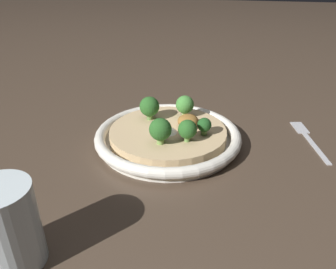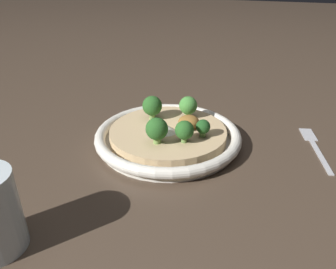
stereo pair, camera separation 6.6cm
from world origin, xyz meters
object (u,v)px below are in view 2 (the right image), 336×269
object	(u,v)px
broccoli_left	(159,130)
broccoli_front_left	(184,130)
risotto_bowl	(168,136)
fork_utensil	(314,144)
broccoli_front_right	(188,106)
broccoli_back_right	(152,106)
broccoli_front	(203,127)

from	to	relation	value
broccoli_left	broccoli_front_left	xyz separation A→B (m)	(0.02, -0.04, -0.00)
risotto_bowl	fork_utensil	size ratio (longest dim) A/B	1.64
risotto_bowl	broccoli_front_right	world-z (taller)	broccoli_front_right
broccoli_left	broccoli_front_left	size ratio (longest dim) A/B	1.17
broccoli_back_right	fork_utensil	size ratio (longest dim) A/B	0.28
broccoli_front_right	broccoli_back_right	distance (m)	0.08
broccoli_left	broccoli_front	xyz separation A→B (m)	(0.05, -0.07, -0.01)
broccoli_back_right	fork_utensil	bearing A→B (deg)	-79.84
broccoli_front_left	broccoli_front	xyz separation A→B (m)	(0.03, -0.03, -0.00)
fork_utensil	broccoli_left	bearing A→B (deg)	106.05
broccoli_front_right	fork_utensil	world-z (taller)	broccoli_front_right
risotto_bowl	broccoli_front_right	size ratio (longest dim) A/B	6.32
risotto_bowl	fork_utensil	bearing A→B (deg)	-71.13
risotto_bowl	fork_utensil	distance (m)	0.30
broccoli_front_left	broccoli_left	bearing A→B (deg)	115.79
risotto_bowl	broccoli_front	bearing A→B (deg)	-95.37
broccoli_back_right	risotto_bowl	bearing A→B (deg)	-127.33
broccoli_front_right	broccoli_back_right	world-z (taller)	broccoli_back_right
risotto_bowl	fork_utensil	xyz separation A→B (m)	(0.10, -0.28, -0.02)
broccoli_left	broccoli_back_right	size ratio (longest dim) A/B	0.99
risotto_bowl	broccoli_front	size ratio (longest dim) A/B	8.46
broccoli_left	broccoli_front_right	xyz separation A→B (m)	(0.13, -0.02, -0.00)
risotto_bowl	broccoli_back_right	bearing A→B (deg)	52.67
risotto_bowl	broccoli_left	world-z (taller)	broccoli_left
broccoli_front_left	broccoli_back_right	size ratio (longest dim) A/B	0.85
fork_utensil	risotto_bowl	bearing A→B (deg)	95.50
broccoli_back_right	broccoli_front	distance (m)	0.13
risotto_bowl	fork_utensil	world-z (taller)	risotto_bowl
broccoli_front_left	broccoli_front	world-z (taller)	broccoli_front_left
fork_utensil	broccoli_back_right	bearing A→B (deg)	86.79
risotto_bowl	broccoli_back_right	size ratio (longest dim) A/B	5.87
broccoli_left	fork_utensil	size ratio (longest dim) A/B	0.28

